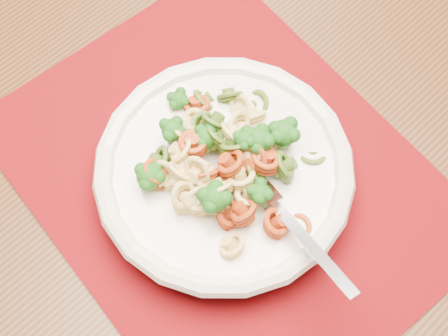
% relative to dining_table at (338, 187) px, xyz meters
% --- Properties ---
extents(dining_table, '(1.56, 1.27, 0.71)m').
position_rel_dining_table_xyz_m(dining_table, '(0.00, 0.00, 0.00)').
color(dining_table, '#513316').
rests_on(dining_table, ground).
extents(placemat, '(0.56, 0.51, 0.00)m').
position_rel_dining_table_xyz_m(placemat, '(-0.11, -0.09, 0.10)').
color(placemat, '#65040E').
rests_on(placemat, dining_table).
extents(pasta_bowl, '(0.26, 0.26, 0.05)m').
position_rel_dining_table_xyz_m(pasta_bowl, '(-0.11, -0.10, 0.13)').
color(pasta_bowl, silver).
rests_on(pasta_bowl, placemat).
extents(pasta_broccoli_heap, '(0.22, 0.22, 0.06)m').
position_rel_dining_table_xyz_m(pasta_broccoli_heap, '(-0.11, -0.10, 0.15)').
color(pasta_broccoli_heap, '#DDC36D').
rests_on(pasta_broccoli_heap, pasta_bowl).
extents(fork, '(0.17, 0.11, 0.08)m').
position_rel_dining_table_xyz_m(fork, '(-0.06, -0.11, 0.15)').
color(fork, silver).
rests_on(fork, pasta_bowl).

